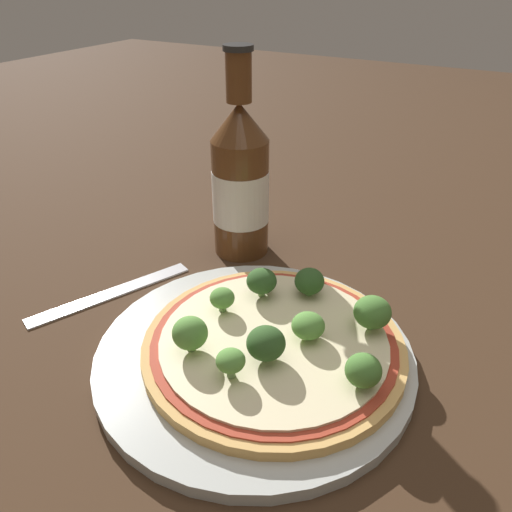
{
  "coord_description": "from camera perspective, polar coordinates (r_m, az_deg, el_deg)",
  "views": [
    {
      "loc": [
        0.15,
        -0.32,
        0.31
      ],
      "look_at": [
        -0.05,
        0.04,
        0.06
      ],
      "focal_mm": 35.0,
      "sensor_mm": 36.0,
      "label": 1
    }
  ],
  "objects": [
    {
      "name": "pizza",
      "position": [
        0.45,
        1.55,
        -9.82
      ],
      "size": [
        0.23,
        0.23,
        0.01
      ],
      "color": "tan",
      "rests_on": "plate"
    },
    {
      "name": "broccoli_floret_6",
      "position": [
        0.49,
        6.45,
        -2.99
      ],
      "size": [
        0.03,
        0.03,
        0.03
      ],
      "color": "#6B8E51",
      "rests_on": "pizza"
    },
    {
      "name": "plate",
      "position": [
        0.46,
        -0.17,
        -11.18
      ],
      "size": [
        0.28,
        0.28,
        0.01
      ],
      "color": "#B2B7B2",
      "rests_on": "ground_plane"
    },
    {
      "name": "broccoli_floret_2",
      "position": [
        0.45,
        13.16,
        -6.28
      ],
      "size": [
        0.03,
        0.03,
        0.03
      ],
      "color": "#6B8E51",
      "rests_on": "pizza"
    },
    {
      "name": "broccoli_floret_3",
      "position": [
        0.47,
        -3.88,
        -4.85
      ],
      "size": [
        0.02,
        0.02,
        0.02
      ],
      "color": "#6B8E51",
      "rests_on": "pizza"
    },
    {
      "name": "broccoli_floret_5",
      "position": [
        0.4,
        -2.92,
        -11.91
      ],
      "size": [
        0.02,
        0.02,
        0.03
      ],
      "color": "#6B8E51",
      "rests_on": "pizza"
    },
    {
      "name": "fork",
      "position": [
        0.56,
        -16.19,
        -4.06
      ],
      "size": [
        0.09,
        0.17,
        0.0
      ],
      "rotation": [
        0.0,
        0.0,
        1.15
      ],
      "color": "silver",
      "rests_on": "ground_plane"
    },
    {
      "name": "broccoli_floret_7",
      "position": [
        0.4,
        12.16,
        -12.68
      ],
      "size": [
        0.03,
        0.03,
        0.03
      ],
      "color": "#6B8E51",
      "rests_on": "pizza"
    },
    {
      "name": "broccoli_floret_8",
      "position": [
        0.42,
        -7.55,
        -8.75
      ],
      "size": [
        0.03,
        0.03,
        0.03
      ],
      "color": "#6B8E51",
      "rests_on": "pizza"
    },
    {
      "name": "broccoli_floret_1",
      "position": [
        0.41,
        1.14,
        -9.95
      ],
      "size": [
        0.03,
        0.03,
        0.03
      ],
      "color": "#6B8E51",
      "rests_on": "pizza"
    },
    {
      "name": "broccoli_floret_4",
      "position": [
        0.48,
        0.64,
        -2.89
      ],
      "size": [
        0.03,
        0.03,
        0.03
      ],
      "color": "#6B8E51",
      "rests_on": "pizza"
    },
    {
      "name": "ground_plane",
      "position": [
        0.47,
        3.07,
        -10.37
      ],
      "size": [
        3.0,
        3.0,
        0.0
      ],
      "primitive_type": "plane",
      "color": "#3D2819"
    },
    {
      "name": "beer_bottle",
      "position": [
        0.58,
        -1.79,
        8.54
      ],
      "size": [
        0.07,
        0.07,
        0.24
      ],
      "color": "#563319",
      "rests_on": "ground_plane"
    },
    {
      "name": "broccoli_floret_0",
      "position": [
        0.44,
        5.97,
        -7.93
      ],
      "size": [
        0.03,
        0.03,
        0.02
      ],
      "color": "#6B8E51",
      "rests_on": "pizza"
    }
  ]
}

